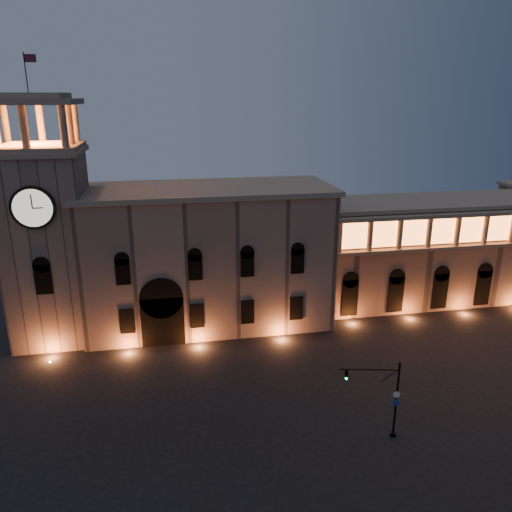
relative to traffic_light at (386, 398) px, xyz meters
name	(u,v)px	position (x,y,z in m)	size (l,w,h in m)	color
ground	(255,420)	(-10.49, 4.09, -3.78)	(160.00, 160.00, 0.00)	black
government_building	(207,257)	(-12.57, 26.02, 4.99)	(30.80, 12.80, 17.60)	#866957
clock_tower	(48,237)	(-30.99, 25.07, 8.72)	(9.80, 9.80, 32.40)	#866957
colonnade_wing	(445,248)	(21.51, 28.01, 3.55)	(40.60, 11.50, 14.50)	#816452
traffic_light	(386,398)	(0.00, 0.00, 0.00)	(5.16, 1.33, 7.20)	black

